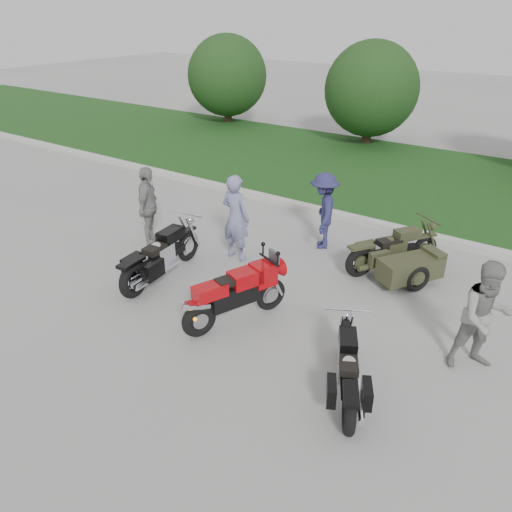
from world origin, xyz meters
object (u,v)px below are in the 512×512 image
Objects in this scene: cruiser_right at (348,373)px; person_back at (148,206)px; person_grey at (485,317)px; cruiser_left at (159,258)px; person_denim at (323,211)px; cruiser_sidecar at (402,261)px; sportbike_red at (234,294)px; person_stripe at (236,218)px.

person_back is (-6.12, 2.14, 0.52)m from cruiser_right.
person_grey is at bearing -121.90° from person_back.
person_denim is at bearing 53.15° from cruiser_left.
person_grey reaches higher than cruiser_sidecar.
cruiser_left is 6.14m from person_grey.
person_grey reaches higher than sportbike_red.
person_stripe is at bearing -67.12° from person_denim.
cruiser_left is 1.29× the size of person_stripe.
cruiser_right is at bearing -138.58° from person_back.
person_denim is at bearing 114.75° from sportbike_red.
person_back is (-7.50, 0.34, 0.02)m from person_grey.
person_denim reaches higher than sportbike_red.
cruiser_left is 1.34× the size of person_back.
person_stripe is (-3.39, -1.15, 0.55)m from cruiser_sidecar.
cruiser_sidecar is (-0.60, 3.82, 0.00)m from cruiser_right.
person_back is (-5.52, -1.69, 0.52)m from cruiser_sidecar.
cruiser_left is at bearing -158.46° from person_back.
cruiser_right is at bearing 150.02° from person_stripe.
cruiser_right is at bearing -48.06° from cruiser_sidecar.
person_denim is 4.05m from person_back.
cruiser_sidecar is 2.19m from person_denim.
person_denim is (-0.21, 3.71, 0.30)m from sportbike_red.
sportbike_red is 4.06m from person_grey.
cruiser_sidecar is at bearing -102.35° from person_back.
sportbike_red is at bearing -87.11° from cruiser_sidecar.
cruiser_right is 4.84m from person_stripe.
person_stripe is (-3.99, 2.68, 0.56)m from cruiser_right.
person_grey is 1.02× the size of person_denim.
person_grey is (5.37, -0.88, -0.06)m from person_stripe.
sportbike_red is 1.12× the size of person_grey.
cruiser_left is 4.99m from cruiser_sidecar.
person_denim is (-2.09, 0.47, 0.48)m from cruiser_sidecar.
cruiser_sidecar is 1.21× the size of person_denim.
cruiser_sidecar is 1.15× the size of person_back.
person_grey reaches higher than person_denim.
cruiser_left is at bearing 149.01° from person_grey.
cruiser_right is at bearing 3.73° from person_denim.
cruiser_sidecar reaches higher than cruiser_right.
cruiser_right is (4.70, -0.98, -0.08)m from cruiser_left.
cruiser_left is at bearing -168.53° from sportbike_red.
person_stripe is at bearing -105.11° from person_back.
person_stripe reaches higher than cruiser_right.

